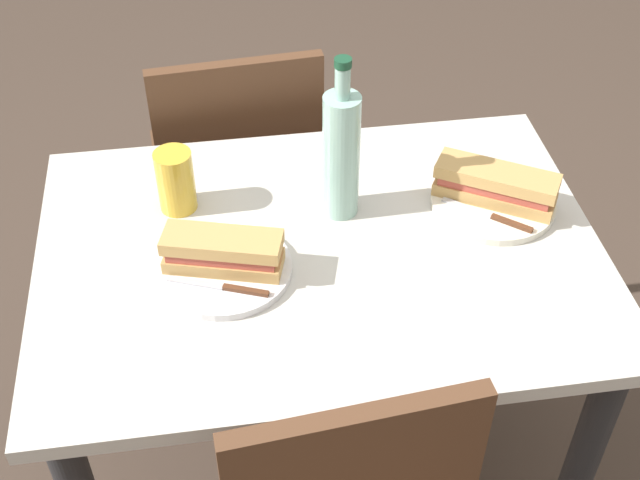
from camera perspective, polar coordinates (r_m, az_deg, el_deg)
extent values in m
plane|color=#47382D|center=(2.11, 0.00, -15.75)|extent=(8.00, 8.00, 0.00)
cube|color=beige|center=(1.54, 0.00, -0.97)|extent=(1.02, 0.73, 0.03)
cylinder|color=#262628|center=(2.10, 11.01, -1.62)|extent=(0.06, 0.06, 0.72)
cylinder|color=#262628|center=(2.03, -14.01, -4.19)|extent=(0.06, 0.06, 0.72)
cube|color=brown|center=(2.19, -5.80, 4.95)|extent=(0.43, 0.43, 0.02)
cube|color=brown|center=(1.92, -5.41, 6.70)|extent=(0.38, 0.06, 0.40)
cylinder|color=brown|center=(2.50, -1.96, 3.59)|extent=(0.04, 0.04, 0.46)
cylinder|color=brown|center=(2.47, -10.17, 2.38)|extent=(0.04, 0.04, 0.46)
cylinder|color=brown|center=(2.23, -0.14, -2.03)|extent=(0.04, 0.04, 0.46)
cylinder|color=brown|center=(2.21, -9.31, -3.45)|extent=(0.04, 0.04, 0.46)
cylinder|color=silver|center=(1.65, 11.60, 2.54)|extent=(0.24, 0.24, 0.01)
cube|color=tan|center=(1.63, 11.70, 3.08)|extent=(0.23, 0.18, 0.02)
cube|color=#B74C3D|center=(1.62, 11.80, 3.67)|extent=(0.21, 0.16, 0.02)
cube|color=tan|center=(1.61, 11.91, 4.27)|extent=(0.23, 0.18, 0.02)
cube|color=silver|center=(1.61, 9.89, 2.17)|extent=(0.08, 0.07, 0.00)
cube|color=#59331E|center=(1.59, 12.85, 1.11)|extent=(0.07, 0.06, 0.01)
cylinder|color=white|center=(1.48, -6.46, -1.95)|extent=(0.24, 0.24, 0.01)
cube|color=tan|center=(1.47, -6.52, -1.39)|extent=(0.22, 0.12, 0.02)
cube|color=#B74C3D|center=(1.46, -6.58, -0.77)|extent=(0.20, 0.11, 0.02)
cube|color=tan|center=(1.44, -6.65, -0.15)|extent=(0.22, 0.12, 0.02)
cube|color=silver|center=(1.45, -8.43, -2.88)|extent=(0.10, 0.05, 0.00)
cube|color=#59331E|center=(1.43, -5.03, -3.42)|extent=(0.08, 0.04, 0.01)
cylinder|color=#99C6B7|center=(1.53, 1.43, 5.65)|extent=(0.07, 0.07, 0.25)
cylinder|color=#99C6B7|center=(1.44, 1.54, 10.61)|extent=(0.03, 0.03, 0.06)
cylinder|color=#19472D|center=(1.42, 1.57, 11.90)|extent=(0.03, 0.03, 0.02)
cylinder|color=gold|center=(1.60, -9.74, 3.97)|extent=(0.07, 0.07, 0.12)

